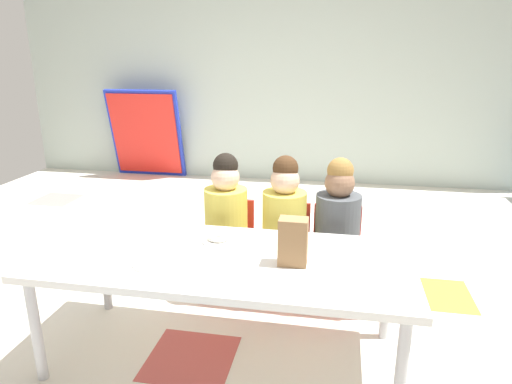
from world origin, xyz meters
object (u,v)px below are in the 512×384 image
at_px(craft_table, 223,265).
at_px(folded_activity_table, 146,134).
at_px(seated_child_middle_seat, 285,217).
at_px(seated_child_far_right, 338,220).
at_px(paper_bag_brown, 293,242).
at_px(paper_plate_near_edge, 219,240).
at_px(paper_plate_center_table, 153,264).
at_px(donut_powdered_on_plate, 219,237).
at_px(seated_child_near_camera, 226,213).

relative_size(craft_table, folded_activity_table, 1.64).
distance_m(seated_child_middle_seat, seated_child_far_right, 0.31).
height_order(paper_bag_brown, paper_plate_near_edge, paper_bag_brown).
height_order(seated_child_middle_seat, paper_plate_center_table, seated_child_middle_seat).
distance_m(seated_child_far_right, paper_bag_brown, 0.67).
bearing_deg(seated_child_middle_seat, folded_activity_table, 127.46).
bearing_deg(donut_powdered_on_plate, paper_plate_near_edge, 0.00).
relative_size(craft_table, seated_child_near_camera, 1.94).
bearing_deg(paper_plate_center_table, seated_child_near_camera, 78.20).
relative_size(folded_activity_table, paper_plate_center_table, 6.04).
xyz_separation_m(seated_child_far_right, paper_plate_center_table, (-0.82, -0.75, 0.01)).
relative_size(paper_bag_brown, paper_plate_center_table, 1.22).
bearing_deg(seated_child_middle_seat, seated_child_far_right, 0.00).
bearing_deg(seated_child_near_camera, seated_child_far_right, 0.00).
bearing_deg(seated_child_far_right, paper_plate_center_table, -137.60).
bearing_deg(craft_table, donut_powdered_on_plate, 110.47).
bearing_deg(paper_bag_brown, paper_plate_near_edge, 154.03).
height_order(seated_child_near_camera, paper_bag_brown, seated_child_near_camera).
height_order(paper_plate_center_table, donut_powdered_on_plate, donut_powdered_on_plate).
bearing_deg(seated_child_far_right, seated_child_middle_seat, 180.00).
height_order(craft_table, seated_child_near_camera, seated_child_near_camera).
height_order(seated_child_near_camera, folded_activity_table, folded_activity_table).
xyz_separation_m(seated_child_far_right, donut_powdered_on_plate, (-0.60, -0.43, 0.03)).
bearing_deg(seated_child_middle_seat, craft_table, -110.13).
bearing_deg(seated_child_middle_seat, paper_plate_center_table, -124.27).
xyz_separation_m(folded_activity_table, paper_plate_center_table, (1.54, -3.44, 0.02)).
height_order(craft_table, paper_bag_brown, paper_bag_brown).
bearing_deg(seated_child_far_right, donut_powdered_on_plate, -144.00).
height_order(craft_table, folded_activity_table, folded_activity_table).
distance_m(seated_child_near_camera, paper_plate_center_table, 0.77).
bearing_deg(paper_bag_brown, craft_table, 176.01).
xyz_separation_m(paper_plate_near_edge, paper_plate_center_table, (-0.23, -0.32, 0.00)).
xyz_separation_m(craft_table, folded_activity_table, (-1.83, 3.29, 0.02)).
bearing_deg(craft_table, paper_bag_brown, -3.99).
bearing_deg(craft_table, paper_plate_center_table, -153.32).
bearing_deg(seated_child_middle_seat, paper_plate_near_edge, -123.42).
relative_size(seated_child_middle_seat, folded_activity_table, 0.84).
bearing_deg(folded_activity_table, seated_child_far_right, -48.58).
relative_size(seated_child_near_camera, donut_powdered_on_plate, 8.18).
bearing_deg(paper_plate_near_edge, folded_activity_table, 119.58).
bearing_deg(folded_activity_table, seated_child_middle_seat, -52.54).
bearing_deg(seated_child_far_right, craft_table, -131.33).
distance_m(seated_child_far_right, folded_activity_table, 3.58).
relative_size(seated_child_near_camera, seated_child_middle_seat, 1.00).
xyz_separation_m(craft_table, seated_child_near_camera, (-0.13, 0.61, 0.04)).
relative_size(seated_child_far_right, paper_plate_center_table, 5.10).
bearing_deg(paper_bag_brown, paper_plate_center_table, -168.97).
bearing_deg(folded_activity_table, craft_table, -60.86).
bearing_deg(paper_plate_center_table, donut_powdered_on_plate, 54.59).
distance_m(craft_table, paper_bag_brown, 0.37).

